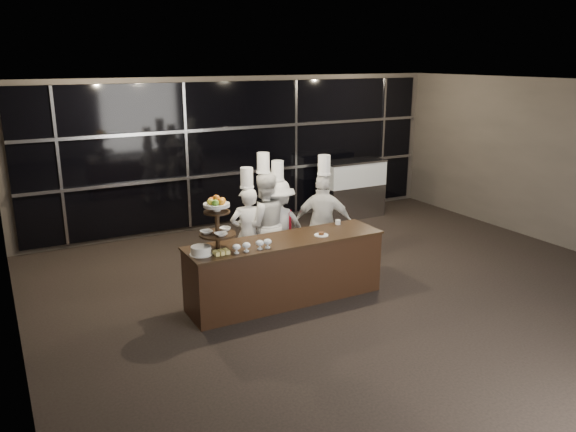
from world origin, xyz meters
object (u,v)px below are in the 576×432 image
display_case (353,186)px  chef_a (248,232)px  layer_cake (201,251)px  chef_d (323,223)px  buffet_counter (286,270)px  display_stand (217,220)px  chef_b (264,224)px  chef_c (278,226)px

display_case → chef_a: bearing=-147.4°
layer_cake → chef_d: (2.30, 0.76, -0.15)m
buffet_counter → display_stand: bearing=-180.0°
display_stand → chef_b: size_ratio=0.38×
chef_b → chef_c: size_ratio=1.08×
layer_cake → chef_d: size_ratio=0.16×
chef_a → chef_d: 1.22m
chef_d → layer_cake: bearing=-161.8°
buffet_counter → chef_d: size_ratio=1.49×
buffet_counter → chef_a: chef_a is taller
buffet_counter → display_case: display_case is taller
chef_a → chef_c: (0.56, 0.08, -0.00)m
display_stand → chef_c: chef_c is taller
chef_b → chef_a: bearing=-170.3°
chef_b → display_case: bearing=34.3°
chef_a → chef_c: bearing=8.5°
display_case → chef_b: chef_b is taller
display_stand → chef_a: bearing=48.3°
display_stand → display_case: (4.34, 3.19, -0.65)m
chef_b → chef_c: bearing=7.1°
chef_b → chef_c: 0.27m
layer_cake → chef_d: bearing=18.2°
layer_cake → display_case: bearing=35.2°
display_stand → layer_cake: display_stand is taller
chef_c → display_case: bearing=36.2°
display_case → chef_a: size_ratio=0.77×
display_case → chef_c: (-2.92, -2.14, 0.08)m
display_stand → chef_c: 1.85m
display_stand → chef_a: 1.41m
layer_cake → chef_c: size_ratio=0.17×
chef_b → chef_d: chef_b is taller
layer_cake → chef_b: chef_b is taller
chef_a → chef_d: bearing=-12.3°
chef_a → chef_b: size_ratio=0.90×
buffet_counter → chef_c: bearing=68.2°
display_stand → chef_a: chef_a is taller
chef_a → chef_d: size_ratio=0.93×
buffet_counter → chef_b: chef_b is taller
layer_cake → chef_c: 2.01m
layer_cake → display_case: (4.59, 3.24, -0.29)m
display_case → display_stand: bearing=-143.7°
display_case → chef_d: size_ratio=0.72×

